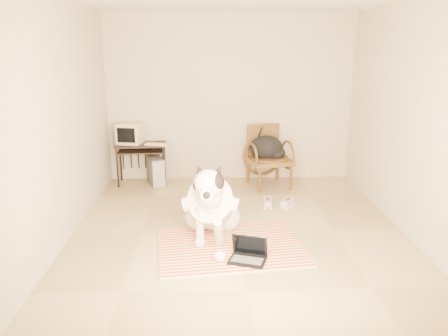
{
  "coord_description": "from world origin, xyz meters",
  "views": [
    {
      "loc": [
        -0.35,
        -4.9,
        2.2
      ],
      "look_at": [
        -0.18,
        -0.15,
        0.85
      ],
      "focal_mm": 35.0,
      "sensor_mm": 36.0,
      "label": 1
    }
  ],
  "objects_px": {
    "computer_desk": "(141,150)",
    "rattan_chair": "(268,156)",
    "laptop": "(248,254)",
    "crt_monitor": "(130,133)",
    "dog": "(211,206)",
    "pc_tower": "(156,171)",
    "backpack": "(268,149)"
  },
  "relations": [
    {
      "from": "laptop",
      "to": "dog",
      "type": "bearing_deg",
      "value": 122.02
    },
    {
      "from": "computer_desk",
      "to": "rattan_chair",
      "type": "height_order",
      "value": "rattan_chair"
    },
    {
      "from": "computer_desk",
      "to": "pc_tower",
      "type": "bearing_deg",
      "value": -10.6
    },
    {
      "from": "pc_tower",
      "to": "backpack",
      "type": "height_order",
      "value": "backpack"
    },
    {
      "from": "dog",
      "to": "pc_tower",
      "type": "relative_size",
      "value": 2.74
    },
    {
      "from": "dog",
      "to": "rattan_chair",
      "type": "relative_size",
      "value": 1.47
    },
    {
      "from": "computer_desk",
      "to": "laptop",
      "type": "bearing_deg",
      "value": -61.27
    },
    {
      "from": "laptop",
      "to": "computer_desk",
      "type": "relative_size",
      "value": 0.54
    },
    {
      "from": "backpack",
      "to": "computer_desk",
      "type": "bearing_deg",
      "value": 173.74
    },
    {
      "from": "crt_monitor",
      "to": "rattan_chair",
      "type": "distance_m",
      "value": 2.24
    },
    {
      "from": "pc_tower",
      "to": "rattan_chair",
      "type": "relative_size",
      "value": 0.54
    },
    {
      "from": "computer_desk",
      "to": "backpack",
      "type": "xyz_separation_m",
      "value": [
        2.03,
        -0.22,
        0.05
      ]
    },
    {
      "from": "dog",
      "to": "backpack",
      "type": "distance_m",
      "value": 2.13
    },
    {
      "from": "crt_monitor",
      "to": "rattan_chair",
      "type": "relative_size",
      "value": 0.45
    },
    {
      "from": "laptop",
      "to": "computer_desk",
      "type": "bearing_deg",
      "value": 118.73
    },
    {
      "from": "computer_desk",
      "to": "backpack",
      "type": "bearing_deg",
      "value": -6.26
    },
    {
      "from": "pc_tower",
      "to": "computer_desk",
      "type": "bearing_deg",
      "value": 169.4
    },
    {
      "from": "dog",
      "to": "computer_desk",
      "type": "bearing_deg",
      "value": 117.75
    },
    {
      "from": "crt_monitor",
      "to": "rattan_chair",
      "type": "height_order",
      "value": "crt_monitor"
    },
    {
      "from": "crt_monitor",
      "to": "laptop",
      "type": "bearing_deg",
      "value": -59.21
    },
    {
      "from": "dog",
      "to": "computer_desk",
      "type": "distance_m",
      "value": 2.42
    },
    {
      "from": "dog",
      "to": "laptop",
      "type": "xyz_separation_m",
      "value": [
        0.38,
        -0.61,
        -0.32
      ]
    },
    {
      "from": "laptop",
      "to": "backpack",
      "type": "xyz_separation_m",
      "value": [
        0.52,
        2.52,
        0.54
      ]
    },
    {
      "from": "pc_tower",
      "to": "dog",
      "type": "bearing_deg",
      "value": -66.88
    },
    {
      "from": "rattan_chair",
      "to": "computer_desk",
      "type": "bearing_deg",
      "value": 175.2
    },
    {
      "from": "laptop",
      "to": "rattan_chair",
      "type": "height_order",
      "value": "rattan_chair"
    },
    {
      "from": "crt_monitor",
      "to": "pc_tower",
      "type": "height_order",
      "value": "crt_monitor"
    },
    {
      "from": "computer_desk",
      "to": "rattan_chair",
      "type": "bearing_deg",
      "value": -4.8
    },
    {
      "from": "dog",
      "to": "laptop",
      "type": "height_order",
      "value": "dog"
    },
    {
      "from": "dog",
      "to": "computer_desk",
      "type": "xyz_separation_m",
      "value": [
        -1.12,
        2.14,
        0.17
      ]
    },
    {
      "from": "pc_tower",
      "to": "backpack",
      "type": "relative_size",
      "value": 0.93
    },
    {
      "from": "pc_tower",
      "to": "rattan_chair",
      "type": "distance_m",
      "value": 1.83
    }
  ]
}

